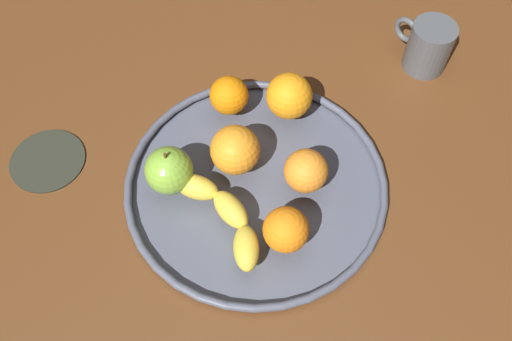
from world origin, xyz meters
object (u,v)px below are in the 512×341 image
Objects in this scene: orange_back_right at (306,171)px; ambient_mug at (428,46)px; banana at (222,213)px; ambient_coaster at (47,160)px; fruit_bowl at (256,184)px; apple at (169,170)px; orange_back_left at (236,149)px; orange_front_right at (286,230)px; orange_center at (229,95)px; orange_front_left at (289,96)px.

ambient_mug reaches higher than orange_back_right.
ambient_coaster is at bearing 31.03° from banana.
apple is (8.48, 9.05, 4.38)cm from fruit_bowl.
orange_back_left reaches higher than orange_front_right.
orange_back_left is (4.34, -0.10, 4.57)cm from fruit_bowl.
orange_back_left is (-4.14, -9.16, 0.19)cm from apple.
orange_back_right is at bearing -141.41° from ambient_coaster.
ambient_coaster is at bearing 63.47° from orange_center.
banana is at bearing -172.09° from apple.
ambient_coaster is (28.40, 57.57, -4.05)cm from ambient_mug.
banana is 9.75cm from apple.
apple reaches higher than orange_center.
orange_center is at bearing -37.69° from orange_back_left.
fruit_bowl is at bearing 86.22° from ambient_mug.
banana is 9.69cm from orange_back_left.
fruit_bowl is at bearing 152.65° from orange_center.
banana is 21.76cm from orange_front_left.
apple is 1.07× the size of orange_front_left.
orange_front_right is at bearing 164.61° from orange_back_left.
orange_back_left reaches higher than orange_center.
orange_back_left is 29.80cm from ambient_coaster.
fruit_bowl is at bearing 44.03° from orange_back_right.
banana is 3.06× the size of orange_back_right.
orange_back_left is at bearing 79.72° from ambient_mug.
ambient_mug is (-15.22, -31.18, -0.52)cm from orange_center.
orange_back_right is (-5.14, -4.97, 4.10)cm from fruit_bowl.
orange_back_left is 1.01× the size of orange_front_left.
orange_back_left is (5.36, -7.84, 1.93)cm from banana.
orange_front_left is 26.28cm from ambient_mug.
ambient_coaster is (21.57, 19.90, -5.19)cm from orange_back_left.
banana is at bearing 97.52° from fruit_bowl.
apple is 10.05cm from orange_back_left.
orange_back_right is at bearing 174.83° from orange_center.
orange_front_left reaches higher than ambient_coaster.
ambient_coaster is (25.90, 19.80, -0.62)cm from fruit_bowl.
orange_front_left is at bearing -83.54° from orange_back_left.
ambient_mug reaches higher than banana.
orange_front_left is 9.37cm from orange_center.
orange_front_left is at bearing -35.83° from orange_back_right.
ambient_coaster is (31.04, 24.77, -4.72)cm from orange_back_right.
ambient_mug reaches higher than orange_center.
ambient_coaster is at bearing 31.66° from apple.
orange_back_left is at bearing -15.39° from orange_front_right.
orange_center reaches higher than banana.
fruit_bowl is 6.16× the size of orange_front_right.
apple reaches higher than banana.
banana is 19.90cm from orange_center.
ambient_coaster is at bearing 38.59° from orange_back_right.
banana is at bearing 88.15° from ambient_mug.
orange_back_left reaches higher than ambient_mug.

